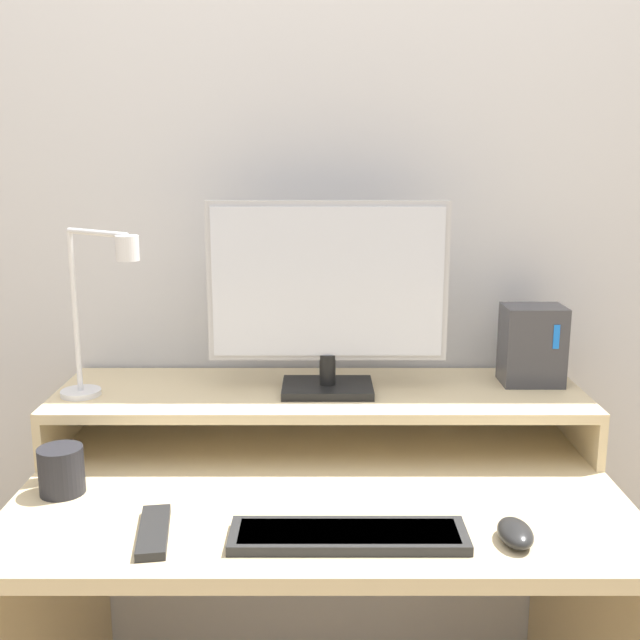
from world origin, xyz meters
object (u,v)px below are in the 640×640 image
(mouse, at_px, (512,533))
(mug, at_px, (58,471))
(keyboard, at_px, (345,535))
(monitor, at_px, (324,292))
(router_dock, at_px, (529,345))
(desk_lamp, at_px, (95,310))
(remote_control, at_px, (150,532))

(mouse, bearing_deg, mug, 167.06)
(keyboard, xyz_separation_m, mug, (-0.55, 0.19, 0.04))
(mouse, bearing_deg, monitor, 125.49)
(router_dock, distance_m, mug, 1.06)
(monitor, xyz_separation_m, keyboard, (0.03, -0.44, -0.34))
(monitor, height_order, router_dock, monitor)
(router_dock, bearing_deg, mouse, -107.21)
(desk_lamp, height_order, router_dock, desk_lamp)
(desk_lamp, height_order, remote_control, desk_lamp)
(desk_lamp, height_order, keyboard, desk_lamp)
(router_dock, relative_size, mug, 1.96)
(desk_lamp, xyz_separation_m, keyboard, (0.51, -0.37, -0.32))
(keyboard, distance_m, remote_control, 0.34)
(desk_lamp, xyz_separation_m, mouse, (0.80, -0.37, -0.31))
(router_dock, distance_m, remote_control, 0.94)
(keyboard, bearing_deg, router_dock, 48.63)
(monitor, distance_m, router_dock, 0.50)
(keyboard, relative_size, mouse, 4.19)
(router_dock, height_order, remote_control, router_dock)
(monitor, height_order, desk_lamp, monitor)
(router_dock, distance_m, mouse, 0.57)
(monitor, relative_size, mouse, 5.40)
(mouse, bearing_deg, router_dock, 72.79)
(monitor, bearing_deg, desk_lamp, -171.64)
(monitor, distance_m, remote_control, 0.62)
(monitor, bearing_deg, remote_control, -125.99)
(desk_lamp, relative_size, mouse, 3.81)
(keyboard, distance_m, mug, 0.58)
(desk_lamp, xyz_separation_m, remote_control, (0.18, -0.35, -0.32))
(monitor, relative_size, remote_control, 2.92)
(router_dock, relative_size, mouse, 1.88)
(desk_lamp, distance_m, keyboard, 0.71)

